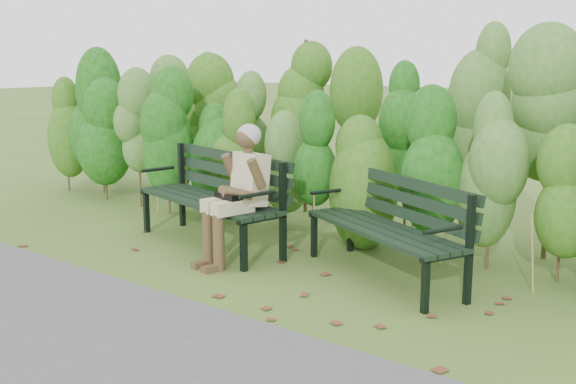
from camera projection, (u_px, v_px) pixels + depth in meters
The scene contains 7 objects.
ground at pixel (266, 275), 6.40m from camera, with size 80.00×80.00×0.00m, color #4C5C28.
footpath at pixel (66, 354), 4.68m from camera, with size 60.00×2.50×0.01m, color #474749.
hedge_band at pixel (369, 127), 7.61m from camera, with size 11.04×1.67×2.42m.
leaf_litter at pixel (235, 277), 6.34m from camera, with size 5.89×2.25×0.01m.
bench_left at pixel (217, 191), 7.35m from camera, with size 2.14×1.11×1.02m.
bench_right at pixel (392, 220), 6.26m from camera, with size 1.95×1.34×0.94m.
seated_woman at pixel (239, 185), 6.66m from camera, with size 0.56×0.82×1.39m.
Camera 1 is at (3.88, -4.74, 2.02)m, focal length 42.00 mm.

